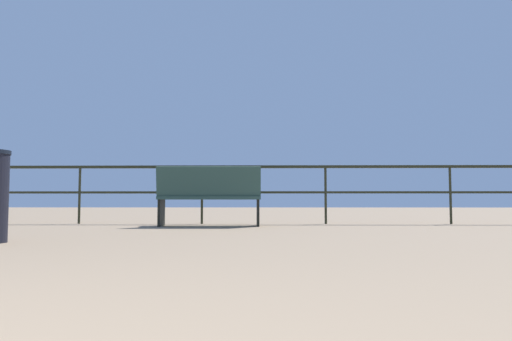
{
  "coord_description": "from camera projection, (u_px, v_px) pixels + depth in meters",
  "views": [
    {
      "loc": [
        1.13,
        -0.13,
        0.41
      ],
      "look_at": [
        0.99,
        7.93,
        0.93
      ],
      "focal_mm": 33.35,
      "sensor_mm": 36.0,
      "label": 1
    }
  ],
  "objects": [
    {
      "name": "pier_railing",
      "position": [
        202.0,
        180.0,
        8.59
      ],
      "size": [
        22.32,
        0.05,
        1.05
      ],
      "color": "#272917",
      "rests_on": "ground_plane"
    },
    {
      "name": "bench_near_left",
      "position": [
        209.0,
        194.0,
        7.7
      ],
      "size": [
        1.68,
        0.75,
        0.96
      ],
      "color": "#2C483F",
      "rests_on": "ground_plane"
    }
  ]
}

